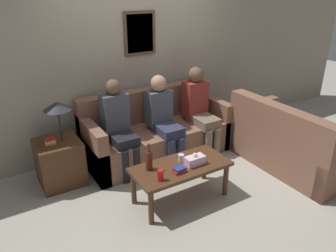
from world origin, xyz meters
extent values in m
plane|color=#ADA899|center=(0.00, 0.00, 0.00)|extent=(16.00, 16.00, 0.00)
cube|color=#9E937F|center=(0.00, 0.98, 1.30)|extent=(9.00, 0.06, 2.60)
cube|color=#4C3823|center=(0.00, 0.94, 1.70)|extent=(0.48, 0.02, 0.60)
cube|color=#B7CCB2|center=(0.00, 0.93, 1.70)|extent=(0.40, 0.01, 0.52)
cube|color=brown|center=(0.00, 0.47, 0.23)|extent=(2.10, 0.87, 0.45)
cube|color=brown|center=(0.00, 0.80, 0.69)|extent=(2.10, 0.20, 0.48)
cube|color=brown|center=(-0.98, 0.47, 0.36)|extent=(0.14, 0.87, 0.72)
cube|color=brown|center=(0.98, 0.47, 0.36)|extent=(0.14, 0.87, 0.72)
cube|color=brown|center=(1.44, -0.74, 0.23)|extent=(0.87, 1.64, 0.45)
cube|color=brown|center=(1.10, -0.74, 0.69)|extent=(0.20, 1.64, 0.48)
cube|color=brown|center=(1.44, 0.01, 0.36)|extent=(0.87, 0.14, 0.72)
cube|color=#4C2D19|center=(-0.31, -0.61, 0.43)|extent=(1.13, 0.53, 0.04)
cylinder|color=#4C2D19|center=(-0.82, -0.82, 0.21)|extent=(0.06, 0.06, 0.41)
cylinder|color=#4C2D19|center=(0.19, -0.82, 0.21)|extent=(0.06, 0.06, 0.41)
cylinder|color=#4C2D19|center=(-0.82, -0.40, 0.21)|extent=(0.06, 0.06, 0.41)
cylinder|color=#4C2D19|center=(0.19, -0.40, 0.21)|extent=(0.06, 0.06, 0.41)
cube|color=#4C2D19|center=(-1.41, 0.48, 0.29)|extent=(0.53, 0.53, 0.57)
cylinder|color=#262628|center=(-1.34, 0.48, 0.79)|extent=(0.02, 0.02, 0.42)
cone|color=#2D2D33|center=(-1.34, 0.48, 1.03)|extent=(0.33, 0.33, 0.10)
cube|color=gold|center=(-1.49, 0.46, 0.59)|extent=(0.13, 0.11, 0.03)
cube|color=beige|center=(-1.49, 0.46, 0.61)|extent=(0.12, 0.09, 0.02)
cube|color=red|center=(-1.49, 0.46, 0.64)|extent=(0.11, 0.09, 0.03)
cylinder|color=#562319|center=(-0.66, -0.50, 0.57)|extent=(0.08, 0.08, 0.22)
cylinder|color=#562319|center=(-0.66, -0.50, 0.72)|extent=(0.03, 0.03, 0.09)
cylinder|color=silver|center=(-0.27, -0.54, 0.50)|extent=(0.07, 0.07, 0.09)
cube|color=red|center=(-0.40, -0.72, 0.47)|extent=(0.15, 0.11, 0.03)
cube|color=navy|center=(-0.40, -0.72, 0.50)|extent=(0.13, 0.10, 0.03)
cylinder|color=red|center=(-0.66, -0.75, 0.52)|extent=(0.07, 0.07, 0.12)
cube|color=silver|center=(-0.16, -0.67, 0.50)|extent=(0.23, 0.12, 0.10)
sphere|color=white|center=(-0.16, -0.67, 0.57)|extent=(0.05, 0.05, 0.05)
cube|color=black|center=(-0.64, 0.27, 0.50)|extent=(0.31, 0.42, 0.14)
cylinder|color=black|center=(-0.71, 0.05, 0.23)|extent=(0.11, 0.11, 0.45)
cylinder|color=black|center=(-0.56, 0.05, 0.23)|extent=(0.11, 0.11, 0.45)
cube|color=#474C56|center=(-0.64, 0.48, 0.78)|extent=(0.34, 0.22, 0.55)
sphere|color=brown|center=(-0.64, 0.48, 1.14)|extent=(0.20, 0.20, 0.20)
cube|color=#2D334C|center=(0.01, 0.22, 0.50)|extent=(0.31, 0.46, 0.14)
cylinder|color=#2D334C|center=(-0.07, -0.01, 0.23)|extent=(0.11, 0.11, 0.45)
cylinder|color=#2D334C|center=(0.08, -0.01, 0.23)|extent=(0.11, 0.11, 0.45)
cube|color=#474C56|center=(0.01, 0.45, 0.75)|extent=(0.34, 0.22, 0.49)
sphere|color=tan|center=(0.01, 0.45, 1.10)|extent=(0.23, 0.23, 0.23)
cube|color=#756651|center=(0.62, 0.21, 0.50)|extent=(0.31, 0.46, 0.14)
cylinder|color=#756651|center=(0.55, -0.02, 0.23)|extent=(0.11, 0.11, 0.45)
cylinder|color=#756651|center=(0.70, -0.02, 0.23)|extent=(0.11, 0.11, 0.45)
cube|color=maroon|center=(0.62, 0.44, 0.77)|extent=(0.34, 0.22, 0.53)
sphere|color=brown|center=(0.62, 0.44, 1.14)|extent=(0.22, 0.22, 0.22)
camera|label=1|loc=(-2.11, -3.27, 2.36)|focal=35.00mm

